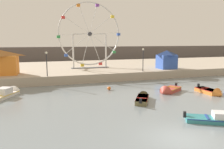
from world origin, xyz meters
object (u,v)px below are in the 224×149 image
(motorboat_faded_red, at_px, (168,90))
(mooring_buoy_orange, at_px, (109,88))
(motorboat_white_red_stripe, at_px, (8,93))
(motorboat_orange_hull, at_px, (211,92))
(carnival_booth_blue_tent, at_px, (167,59))
(carnival_booth_orange_canopy, at_px, (1,62))
(promenade_lamp_near, at_px, (47,60))
(ferris_wheel_white_frame, at_px, (90,35))
(promenade_lamp_far, at_px, (143,56))
(motorboat_olive_wood, at_px, (143,98))

(motorboat_faded_red, relative_size, mooring_buoy_orange, 8.69)
(motorboat_white_red_stripe, relative_size, motorboat_orange_hull, 1.49)
(carnival_booth_blue_tent, distance_m, carnival_booth_orange_canopy, 25.99)
(carnival_booth_blue_tent, bearing_deg, promenade_lamp_near, -172.11)
(motorboat_orange_hull, bearing_deg, motorboat_faded_red, -119.09)
(motorboat_faded_red, bearing_deg, motorboat_white_red_stripe, -46.41)
(motorboat_white_red_stripe, height_order, ferris_wheel_white_frame, ferris_wheel_white_frame)
(motorboat_white_red_stripe, height_order, motorboat_orange_hull, motorboat_white_red_stripe)
(carnival_booth_blue_tent, bearing_deg, mooring_buoy_orange, -147.57)
(motorboat_faded_red, distance_m, promenade_lamp_far, 10.02)
(carnival_booth_blue_tent, bearing_deg, motorboat_olive_wood, -128.71)
(motorboat_olive_wood, bearing_deg, motorboat_white_red_stripe, 95.52)
(motorboat_white_red_stripe, bearing_deg, mooring_buoy_orange, -66.25)
(carnival_booth_orange_canopy, xyz_separation_m, mooring_buoy_orange, (12.99, -8.96, -2.82))
(motorboat_faded_red, bearing_deg, promenade_lamp_near, -66.84)
(carnival_booth_blue_tent, relative_size, carnival_booth_orange_canopy, 0.64)
(motorboat_olive_wood, xyz_separation_m, motorboat_white_red_stripe, (-13.20, 6.38, 0.04))
(motorboat_orange_hull, xyz_separation_m, mooring_buoy_orange, (-10.31, 5.67, -0.04))
(motorboat_white_red_stripe, relative_size, carnival_booth_blue_tent, 1.81)
(motorboat_white_red_stripe, xyz_separation_m, motorboat_orange_hull, (21.68, -6.56, -0.01))
(motorboat_olive_wood, relative_size, motorboat_orange_hull, 1.06)
(carnival_booth_orange_canopy, bearing_deg, motorboat_white_red_stripe, -74.68)
(promenade_lamp_far, height_order, mooring_buoy_orange, promenade_lamp_far)
(motorboat_orange_hull, bearing_deg, promenade_lamp_far, -166.75)
(motorboat_orange_hull, distance_m, motorboat_faded_red, 4.73)
(motorboat_orange_hull, relative_size, motorboat_faded_red, 1.00)
(promenade_lamp_far, bearing_deg, motorboat_faded_red, -98.07)
(carnival_booth_blue_tent, distance_m, promenade_lamp_far, 5.90)
(motorboat_olive_wood, distance_m, motorboat_orange_hull, 8.48)
(motorboat_white_red_stripe, distance_m, ferris_wheel_white_frame, 18.46)
(motorboat_olive_wood, distance_m, motorboat_white_red_stripe, 14.66)
(promenade_lamp_near, bearing_deg, mooring_buoy_orange, -38.32)
(promenade_lamp_near, distance_m, mooring_buoy_orange, 9.46)
(motorboat_faded_red, xyz_separation_m, carnival_booth_orange_canopy, (-19.14, 12.37, 2.79))
(motorboat_faded_red, distance_m, carnival_booth_blue_tent, 13.50)
(motorboat_olive_wood, height_order, promenade_lamp_near, promenade_lamp_near)
(motorboat_olive_wood, bearing_deg, mooring_buoy_orange, 49.76)
(carnival_booth_orange_canopy, xyz_separation_m, promenade_lamp_far, (20.47, -3.03, 0.57))
(carnival_booth_orange_canopy, bearing_deg, promenade_lamp_far, -4.40)
(ferris_wheel_white_frame, distance_m, promenade_lamp_far, 10.46)
(motorboat_orange_hull, relative_size, carnival_booth_orange_canopy, 0.77)
(motorboat_faded_red, distance_m, promenade_lamp_near, 16.20)
(motorboat_orange_hull, xyz_separation_m, carnival_booth_blue_tent, (2.67, 13.62, 2.61))
(motorboat_orange_hull, distance_m, carnival_booth_blue_tent, 14.13)
(motorboat_olive_wood, bearing_deg, carnival_booth_blue_tent, -8.34)
(motorboat_olive_wood, relative_size, motorboat_faded_red, 1.06)
(carnival_booth_orange_canopy, distance_m, promenade_lamp_far, 20.70)
(motorboat_orange_hull, bearing_deg, mooring_buoy_orange, -119.27)
(promenade_lamp_near, bearing_deg, carnival_booth_blue_tent, 6.94)
(motorboat_white_red_stripe, height_order, mooring_buoy_orange, motorboat_white_red_stripe)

